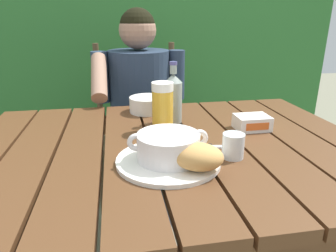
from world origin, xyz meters
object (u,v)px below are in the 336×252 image
Objects in this scene: beer_glass at (163,107)px; butter_tub at (252,122)px; serving_plate at (168,160)px; table_knife at (211,147)px; diner_bowl at (147,104)px; soup_bowl at (168,146)px; beer_bottle at (173,97)px; chair_near_diner at (139,128)px; person_eating at (140,104)px; bread_roll at (198,157)px; water_glass_small at (233,146)px.

beer_glass reaches higher than butter_tub.
beer_glass is (0.03, 0.26, 0.08)m from serving_plate.
diner_bowl reaches higher than table_knife.
beer_bottle is (0.08, 0.34, 0.05)m from soup_bowl.
diner_bowl is at bearing -90.00° from chair_near_diner.
beer_bottle reaches higher than soup_bowl.
beer_bottle is 0.18m from diner_bowl.
chair_near_diner is at bearing 98.90° from table_knife.
beer_glass is at bearing 84.35° from soup_bowl.
person_eating reaches higher than bread_roll.
beer_glass reaches higher than diner_bowl.
bread_roll is at bearing -83.29° from diner_bowl.
diner_bowl is (-0.07, 0.56, -0.01)m from bread_roll.
beer_bottle is at bearing 153.72° from butter_tub.
person_eating is at bearing 94.37° from bread_roll.
beer_glass is at bearing -123.43° from beer_bottle.
water_glass_small is at bearing -72.30° from beer_bottle.
chair_near_diner is at bearing 89.14° from person_eating.
serving_plate is at bearing -89.82° from chair_near_diner.
person_eating reaches higher than water_glass_small.
bread_roll is at bearing -86.58° from chair_near_diner.
serving_plate is at bearing 130.60° from bread_roll.
table_knife is (0.12, -0.18, -0.08)m from beer_glass.
bread_roll is 0.69× the size of beer_bottle.
beer_bottle is (0.05, 0.08, 0.01)m from beer_glass.
soup_bowl is 0.40m from butter_tub.
person_eating is 0.71m from butter_tub.
water_glass_small is at bearing -58.17° from beer_glass.
table_knife is at bearing -56.67° from beer_glass.
chair_near_diner is 1.09m from water_glass_small.
diner_bowl is (-0.00, 0.49, 0.03)m from serving_plate.
beer_bottle is 1.58× the size of table_knife.
serving_plate is 1.26× the size of beer_bottle.
beer_bottle reaches higher than bread_roll.
bread_roll reaches higher than table_knife.
diner_bowl is at bearing 96.71° from bread_roll.
water_glass_small is 0.09m from table_knife.
soup_bowl is at bearing -89.57° from person_eating.
butter_tub is at bearing -26.28° from beer_bottle.
bread_roll is at bearing -149.03° from water_glass_small.
chair_near_diner reaches higher than soup_bowl.
beer_bottle is 0.29m from table_knife.
serving_plate is (0.00, -1.03, 0.28)m from chair_near_diner.
butter_tub is at bearing 34.97° from table_knife.
person_eating is (-0.00, -0.20, 0.21)m from chair_near_diner.
beer_bottle is (0.08, 0.34, 0.09)m from serving_plate.
butter_tub is at bearing -67.38° from chair_near_diner.
soup_bowl reaches higher than bread_roll.
beer_bottle reaches higher than serving_plate.
beer_glass is 2.40× the size of water_glass_small.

